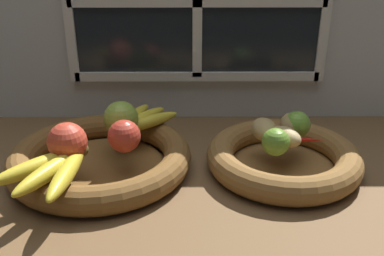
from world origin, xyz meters
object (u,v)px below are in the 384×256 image
at_px(apple_green_back, 121,118).
at_px(potato_large, 285,136).
at_px(lime_far, 297,124).
at_px(fruit_bowl_left, 101,159).
at_px(chili_pepper, 295,140).
at_px(apple_red_right, 124,136).
at_px(fruit_bowl_right, 283,158).
at_px(potato_back, 291,125).
at_px(banana_bunch_back, 136,119).
at_px(lime_near, 276,142).
at_px(apple_red_front, 67,142).
at_px(potato_oblong, 264,129).
at_px(banana_bunch_front, 53,169).

height_order(apple_green_back, potato_large, apple_green_back).
bearing_deg(lime_far, fruit_bowl_left, -174.26).
bearing_deg(apple_green_back, chili_pepper, -8.23).
distance_m(apple_green_back, apple_red_right, 0.08).
height_order(fruit_bowl_right, apple_green_back, apple_green_back).
bearing_deg(potato_back, banana_bunch_back, 170.23).
height_order(banana_bunch_back, lime_near, lime_near).
xyz_separation_m(apple_green_back, apple_red_right, (0.02, -0.08, -0.00)).
distance_m(apple_red_front, banana_bunch_back, 0.20).
bearing_deg(apple_red_right, apple_red_front, -161.11).
height_order(apple_red_front, lime_far, apple_red_front).
distance_m(apple_green_back, lime_near, 0.34).
bearing_deg(lime_far, fruit_bowl_right, -127.87).
bearing_deg(potato_oblong, banana_bunch_front, -159.01).
relative_size(banana_bunch_back, potato_back, 2.65).
bearing_deg(apple_green_back, apple_red_front, -126.94).
bearing_deg(apple_red_right, chili_pepper, 4.29).
bearing_deg(potato_oblong, lime_far, 9.25).
height_order(apple_red_front, apple_red_right, apple_red_front).
height_order(apple_red_right, lime_far, apple_red_right).
bearing_deg(lime_near, potato_back, 61.02).
height_order(apple_red_right, chili_pepper, apple_red_right).
relative_size(apple_green_back, chili_pepper, 0.61).
relative_size(fruit_bowl_right, apple_red_front, 4.26).
bearing_deg(apple_red_front, lime_near, 2.56).
distance_m(potato_back, potato_large, 0.05).
xyz_separation_m(banana_bunch_front, potato_back, (0.47, 0.17, 0.01)).
xyz_separation_m(lime_near, chili_pepper, (0.05, 0.04, -0.02)).
bearing_deg(banana_bunch_front, potato_back, 20.35).
height_order(apple_green_back, lime_far, apple_green_back).
bearing_deg(chili_pepper, potato_back, 92.07).
xyz_separation_m(potato_large, chili_pepper, (0.02, 0.00, -0.01)).
distance_m(apple_red_front, lime_far, 0.48).
relative_size(apple_red_right, potato_oblong, 0.89).
xyz_separation_m(apple_red_front, banana_bunch_back, (0.11, 0.17, -0.02)).
height_order(fruit_bowl_left, banana_bunch_back, banana_bunch_back).
distance_m(banana_bunch_back, potato_back, 0.35).
height_order(fruit_bowl_right, apple_red_right, apple_red_right).
bearing_deg(fruit_bowl_left, banana_bunch_front, -115.36).
bearing_deg(apple_red_front, potato_large, 7.92).
height_order(fruit_bowl_right, potato_back, potato_back).
bearing_deg(banana_bunch_back, banana_bunch_front, -118.33).
relative_size(apple_red_right, lime_far, 1.16).
bearing_deg(apple_red_front, potato_oblong, 12.96).
bearing_deg(apple_green_back, fruit_bowl_right, -9.01).
distance_m(fruit_bowl_right, banana_bunch_back, 0.34).
height_order(banana_bunch_front, potato_back, potato_back).
bearing_deg(lime_far, apple_green_back, 178.07).
xyz_separation_m(apple_red_front, chili_pepper, (0.46, 0.06, -0.03)).
distance_m(banana_bunch_front, chili_pepper, 0.49).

